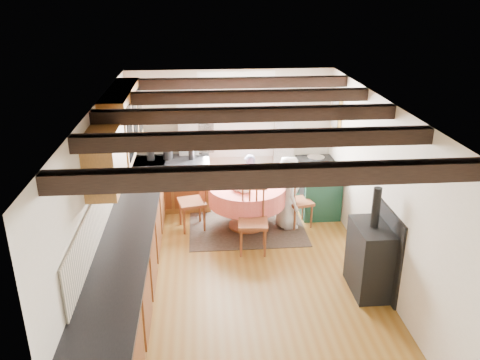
{
  "coord_description": "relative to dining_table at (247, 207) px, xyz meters",
  "views": [
    {
      "loc": [
        -0.55,
        -5.62,
        3.74
      ],
      "look_at": [
        0.0,
        0.8,
        1.15
      ],
      "focal_mm": 36.5,
      "sensor_mm": 36.0,
      "label": 1
    }
  ],
  "objects": [
    {
      "name": "beam_b",
      "position": [
        -0.18,
        -2.54,
        1.94
      ],
      "size": [
        3.6,
        0.16,
        0.16
      ],
      "primitive_type": "cube",
      "color": "black",
      "rests_on": "ceiling"
    },
    {
      "name": "base_cabinet_left",
      "position": [
        -1.68,
        -1.54,
        0.07
      ],
      "size": [
        0.6,
        5.3,
        0.88
      ],
      "primitive_type": "cube",
      "color": "#986022",
      "rests_on": "floor"
    },
    {
      "name": "wall_back",
      "position": [
        -0.18,
        1.21,
        0.83
      ],
      "size": [
        3.6,
        0.0,
        2.4
      ],
      "primitive_type": "cube",
      "color": "silver",
      "rests_on": "ground"
    },
    {
      "name": "wall_left",
      "position": [
        -1.98,
        -1.54,
        0.83
      ],
      "size": [
        0.0,
        5.5,
        2.4
      ],
      "primitive_type": "cube",
      "color": "silver",
      "rests_on": "ground"
    },
    {
      "name": "floor",
      "position": [
        -0.18,
        -1.54,
        -0.37
      ],
      "size": [
        3.6,
        5.5,
        0.0
      ],
      "primitive_type": "cube",
      "color": "olive",
      "rests_on": "ground"
    },
    {
      "name": "wall_cabinet_solid",
      "position": [
        -1.81,
        -1.84,
        1.53
      ],
      "size": [
        0.34,
        0.9,
        0.7
      ],
      "primitive_type": "cube",
      "color": "#986022",
      "rests_on": "wall_left"
    },
    {
      "name": "base_cabinet_back",
      "position": [
        -1.23,
        0.91,
        0.07
      ],
      "size": [
        1.3,
        0.6,
        0.88
      ],
      "primitive_type": "cube",
      "color": "#986022",
      "rests_on": "floor"
    },
    {
      "name": "curtain_left",
      "position": [
        -0.93,
        1.11,
        0.73
      ],
      "size": [
        0.35,
        0.1,
        2.1
      ],
      "primitive_type": "cube",
      "color": "silver",
      "rests_on": "wall_back"
    },
    {
      "name": "bowl_b",
      "position": [
        -0.06,
        -0.25,
        0.41
      ],
      "size": [
        0.26,
        0.26,
        0.07
      ],
      "primitive_type": "imported",
      "rotation": [
        0.0,
        0.0,
        3.4
      ],
      "color": "silver",
      "rests_on": "dining_table"
    },
    {
      "name": "cast_iron_stove",
      "position": [
        1.4,
        -1.89,
        0.35
      ],
      "size": [
        0.44,
        0.73,
        1.46
      ],
      "primitive_type": null,
      "color": "black",
      "rests_on": "floor"
    },
    {
      "name": "beam_e",
      "position": [
        -0.18,
        0.46,
        1.94
      ],
      "size": [
        3.6,
        0.16,
        0.16
      ],
      "primitive_type": "cube",
      "color": "black",
      "rests_on": "ceiling"
    },
    {
      "name": "wall_cabinet_glass",
      "position": [
        -1.81,
        -0.34,
        1.58
      ],
      "size": [
        0.34,
        1.8,
        0.9
      ],
      "primitive_type": "cube",
      "color": "#986022",
      "rests_on": "wall_left"
    },
    {
      "name": "wall_plate",
      "position": [
        0.87,
        1.18,
        1.33
      ],
      "size": [
        0.3,
        0.02,
        0.3
      ],
      "primitive_type": "cylinder",
      "rotation": [
        1.57,
        0.0,
        0.0
      ],
      "color": "silver",
      "rests_on": "wall_back"
    },
    {
      "name": "canister_slim",
      "position": [
        -0.88,
        0.87,
        0.69
      ],
      "size": [
        0.1,
        0.1,
        0.28
      ],
      "primitive_type": "cylinder",
      "color": "#262628",
      "rests_on": "worktop_back"
    },
    {
      "name": "child_far",
      "position": [
        0.11,
        0.71,
        0.14
      ],
      "size": [
        0.4,
        0.29,
        1.04
      ],
      "primitive_type": "imported",
      "rotation": [
        0.0,
        0.0,
        3.25
      ],
      "color": "#454866",
      "rests_on": "floor"
    },
    {
      "name": "canister_wide",
      "position": [
        -1.29,
        0.93,
        0.64
      ],
      "size": [
        0.17,
        0.17,
        0.19
      ],
      "primitive_type": "cylinder",
      "color": "#262628",
      "rests_on": "worktop_back"
    },
    {
      "name": "worktop_back",
      "position": [
        -1.23,
        0.89,
        0.53
      ],
      "size": [
        1.3,
        0.64,
        0.04
      ],
      "primitive_type": "cube",
      "color": "black",
      "rests_on": "base_cabinet_back"
    },
    {
      "name": "curtain_rod",
      "position": [
        -0.08,
        1.11,
        1.83
      ],
      "size": [
        2.0,
        0.03,
        0.03
      ],
      "primitive_type": "cylinder",
      "rotation": [
        0.0,
        1.57,
        0.0
      ],
      "color": "black",
      "rests_on": "wall_back"
    },
    {
      "name": "splash_left",
      "position": [
        -1.96,
        -1.24,
        0.83
      ],
      "size": [
        0.02,
        4.5,
        0.55
      ],
      "primitive_type": "cube",
      "color": "beige",
      "rests_on": "wall_left"
    },
    {
      "name": "window_frame",
      "position": [
        -0.08,
        1.2,
        1.23
      ],
      "size": [
        1.34,
        0.03,
        1.54
      ],
      "primitive_type": "cube",
      "color": "white",
      "rests_on": "wall_back"
    },
    {
      "name": "beam_d",
      "position": [
        -0.18,
        -0.54,
        1.94
      ],
      "size": [
        3.6,
        0.16,
        0.16
      ],
      "primitive_type": "cube",
      "color": "black",
      "rests_on": "ceiling"
    },
    {
      "name": "splash_back",
      "position": [
        -1.18,
        1.19,
        0.83
      ],
      "size": [
        1.4,
        0.02,
        0.55
      ],
      "primitive_type": "cube",
      "color": "beige",
      "rests_on": "wall_back"
    },
    {
      "name": "beam_c",
      "position": [
        -0.18,
        -1.54,
        1.94
      ],
      "size": [
        3.6,
        0.16,
        0.16
      ],
      "primitive_type": "cube",
      "color": "black",
      "rests_on": "ceiling"
    },
    {
      "name": "wall_picture",
      "position": [
        1.59,
        0.76,
        1.33
      ],
      "size": [
        0.04,
        0.5,
        0.6
      ],
      "primitive_type": "cube",
      "color": "gold",
      "rests_on": "wall_right"
    },
    {
      "name": "bowl_a",
      "position": [
        -0.15,
        -0.16,
        0.4
      ],
      "size": [
        0.29,
        0.29,
        0.05
      ],
      "primitive_type": "imported",
      "rotation": [
        0.0,
        0.0,
        1.98
      ],
      "color": "silver",
      "rests_on": "dining_table"
    },
    {
      "name": "chair_right",
      "position": [
        0.87,
        0.02,
        0.09
      ],
      "size": [
        0.5,
        0.49,
        0.92
      ],
      "primitive_type": null,
      "rotation": [
        0.0,
        0.0,
        1.82
      ],
      "color": "brown",
      "rests_on": "floor"
    },
    {
      "name": "chair_left",
      "position": [
        -0.89,
        0.07,
        0.13
      ],
      "size": [
        0.53,
        0.52,
        1.01
      ],
      "primitive_type": null,
      "rotation": [
        0.0,
        0.0,
        -1.36
      ],
      "color": "brown",
      "rests_on": "floor"
    },
    {
      "name": "child_right",
      "position": [
        0.66,
        -0.0,
        0.24
      ],
      "size": [
        0.45,
        0.63,
        1.22
      ],
      "primitive_type": "imported",
      "rotation": [
        0.0,
        0.0,
        1.68
      ],
      "color": "silver",
      "rests_on": "floor"
    },
    {
      "name": "rug",
      "position": [
        0.0,
        0.0,
        -0.37
      ],
      "size": [
        1.88,
        1.46,
        0.01
      ],
      "primitive_type": "cube",
      "color": "#31261B",
      "rests_on": "floor"
    },
    {
      "name": "dining_table",
      "position": [
        0.0,
        0.0,
        0.0
      ],
      "size": [
        1.24,
        1.24,
        0.75
      ],
      "primitive_type": null,
      "color": "#F97D74",
      "rests_on": "floor"
    },
    {
      "name": "canister_tall",
      "position": [
        -1.58,
        0.89,
        0.66
      ],
      "size": [
        0.13,
        0.13,
        0.23
      ],
      "primitive_type": "cylinder",
      "color": "#262628",
      "rests_on": "worktop_back"
    },
    {
      "name": "curtain_right",
      "position": [
        0.77,
        1.11,
        0.73
      ],
      "size": [
        0.35,
        0.1,
        2.1
      ],
      "primitive_type": "cube",
      "color": "silver",
      "rests_on": "wall_back"
    },
    {
      "name": "wall_front",
      "position": [
        -0.18,
        -4.29,
        0.83
      ],
      "size": [
        3.6,
        0.0,
        2.4
      ],
      "primitive_type": "cube",
      "color": "silver",
      "rests_on": "ground"
    },
    {
      "name": "beam_a",
      "position": [
        -0.18,
        -3.54,
        1.94
      ],
      "size": [
        3.6,
        0.16,
        0.16
      ],
      "primitive_type": "cube",
      "color": "black",
      "rests_on": "ceiling"
    },
    {
      "name": "wall_right",
      "position": [
        1.62,
        -1.54,
        0.83
      ],
      "size": [
        0.0,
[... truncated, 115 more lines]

